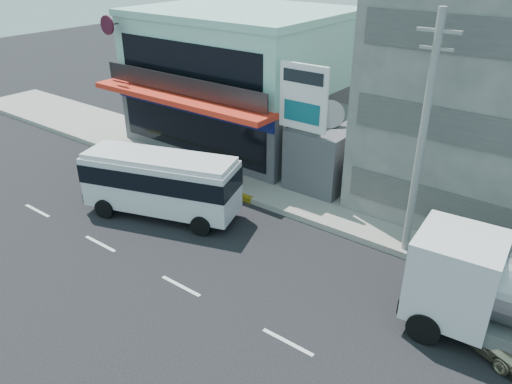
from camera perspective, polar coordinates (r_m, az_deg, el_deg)
ground at (r=19.89m, az=-8.59°, el=-10.58°), size 120.00×120.00×0.00m
sidewalk at (r=24.33m, az=16.30°, el=-3.50°), size 70.00×5.00×0.30m
shop_building at (r=32.57m, az=-1.50°, el=12.55°), size 12.40×11.70×8.00m
gap_structure at (r=27.51m, az=9.13°, el=4.58°), size 3.00×6.00×3.50m
satellite_dish at (r=26.05m, az=8.34°, el=7.66°), size 1.50×1.50×0.15m
billboard at (r=24.40m, az=5.39°, el=9.85°), size 2.60×0.18×6.90m
utility_pole_near at (r=20.15m, az=18.42°, el=5.57°), size 1.60×0.30×10.00m
minibus at (r=24.04m, az=-10.84°, el=1.35°), size 7.79×4.61×3.11m
sedan at (r=18.58m, az=24.56°, el=-13.61°), size 4.23×2.98×1.34m
motorcycle_rider at (r=26.11m, az=-4.35°, el=1.03°), size 1.68×1.16×2.05m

